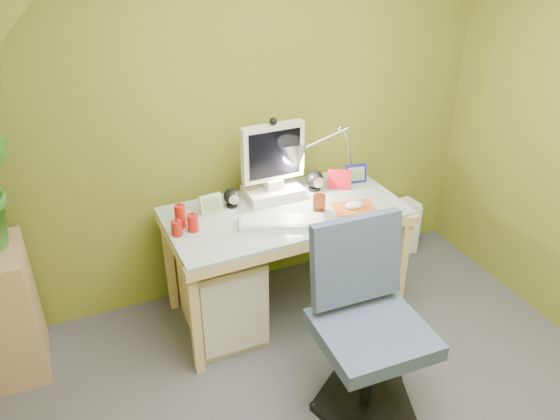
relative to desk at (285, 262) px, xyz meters
name	(u,v)px	position (x,y,z in m)	size (l,w,h in m)	color
wall_back	(240,113)	(-0.11, 0.42, 0.83)	(3.20, 0.01, 2.40)	olive
slope_ceiling	(58,113)	(-1.11, -1.18, 1.48)	(1.10, 3.20, 1.10)	white
desk	(285,262)	(0.00, 0.00, 0.00)	(1.37, 0.69, 0.74)	tan
monitor	(273,160)	(0.00, 0.18, 0.61)	(0.36, 0.21, 0.49)	silver
speaker_left	(231,198)	(-0.27, 0.16, 0.42)	(0.09, 0.09, 0.11)	black
speaker_right	(315,180)	(0.27, 0.16, 0.43)	(0.11, 0.11, 0.13)	black
keyboard	(282,222)	(-0.08, -0.14, 0.38)	(0.47, 0.15, 0.02)	silver
mousepad	(354,208)	(0.38, -0.14, 0.37)	(0.24, 0.17, 0.01)	#BF581D
mouse	(354,205)	(0.38, -0.14, 0.39)	(0.12, 0.07, 0.04)	white
amber_tumbler	(319,203)	(0.18, -0.08, 0.42)	(0.07, 0.07, 0.09)	maroon
candle_cluster	(182,220)	(-0.60, 0.01, 0.43)	(0.17, 0.15, 0.13)	#B7190F
photo_frame_red	(339,179)	(0.42, 0.12, 0.43)	(0.14, 0.02, 0.12)	red
photo_frame_blue	(356,173)	(0.56, 0.16, 0.43)	(0.14, 0.02, 0.12)	navy
photo_frame_green	(211,204)	(-0.40, 0.14, 0.42)	(0.13, 0.02, 0.11)	#B2D08F
desk_lamp	(341,141)	(0.45, 0.18, 0.65)	(0.54, 0.23, 0.57)	silver
side_ledge	(8,312)	(-1.56, 0.13, 0.01)	(0.28, 0.44, 0.77)	tan
task_chair	(373,330)	(0.07, -0.88, 0.15)	(0.58, 0.58, 1.04)	#3B4761
radiator	(391,231)	(0.97, 0.28, -0.17)	(0.40, 0.16, 0.40)	silver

